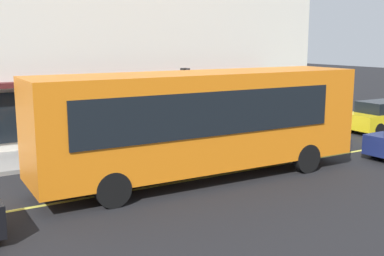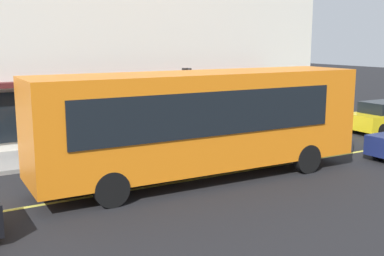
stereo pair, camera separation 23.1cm
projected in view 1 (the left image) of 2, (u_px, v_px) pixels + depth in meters
name	position (u px, v px, depth m)	size (l,w,h in m)	color
ground	(217.00, 175.00, 16.14)	(120.00, 120.00, 0.00)	black
sidewalk	(150.00, 145.00, 20.47)	(80.00, 3.04, 0.15)	gray
lane_centre_stripe	(217.00, 175.00, 16.14)	(36.00, 0.16, 0.01)	#D8D14C
bus	(203.00, 119.00, 15.41)	(11.18, 2.78, 3.50)	orange
traffic_light	(186.00, 88.00, 20.11)	(0.30, 0.52, 3.20)	#2D2D33
car_yellow	(384.00, 116.00, 23.94)	(4.32, 1.90, 1.52)	yellow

